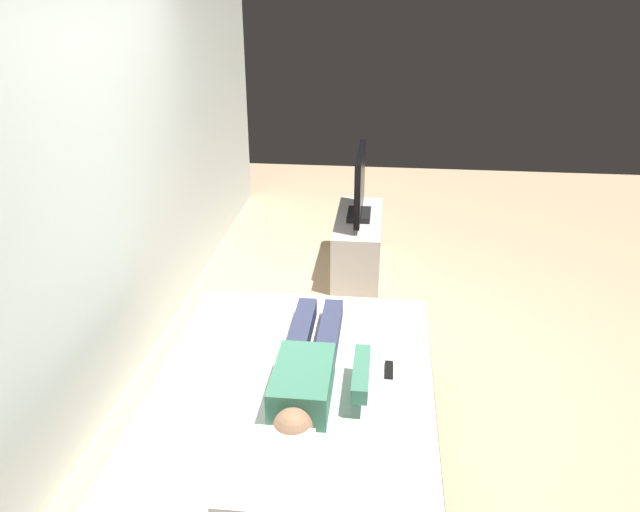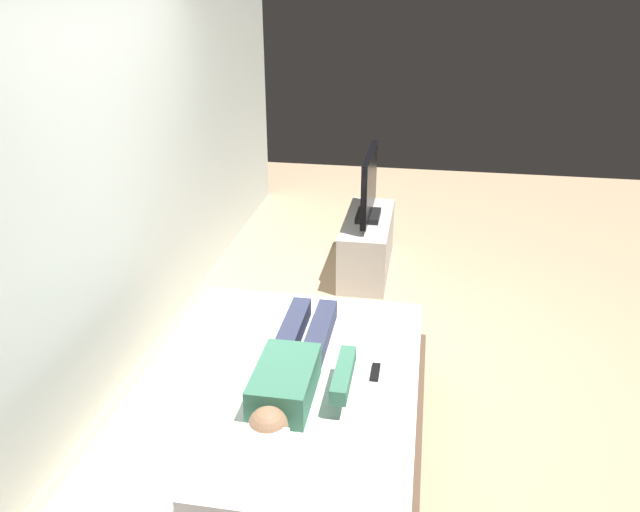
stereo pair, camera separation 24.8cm
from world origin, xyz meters
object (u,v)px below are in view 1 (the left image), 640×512
object	(u,v)px
pillow	(267,477)
tv_stand	(358,243)
person	(309,370)
remote	(389,370)
bed	(294,429)
tv	(360,186)

from	to	relation	value
pillow	tv_stand	world-z (taller)	pillow
person	remote	bearing A→B (deg)	-69.53
pillow	bed	bearing A→B (deg)	-0.00
tv_stand	tv	world-z (taller)	tv
bed	tv	xyz separation A→B (m)	(2.56, -0.20, 0.52)
pillow	remote	world-z (taller)	pillow
bed	person	xyz separation A→B (m)	(0.03, -0.08, 0.36)
bed	pillow	world-z (taller)	pillow
person	tv_stand	distance (m)	2.56
pillow	remote	xyz separation A→B (m)	(0.88, -0.49, -0.05)
pillow	tv_stand	distance (m)	3.28
bed	remote	size ratio (longest dim) A/B	13.56
bed	person	world-z (taller)	person
pillow	tv	xyz separation A→B (m)	(3.25, -0.20, 0.18)
pillow	tv	size ratio (longest dim) A/B	0.55
remote	tv_stand	distance (m)	2.41
tv	tv_stand	bearing A→B (deg)	0.00
remote	tv	xyz separation A→B (m)	(2.38, 0.28, 0.24)
person	tv	bearing A→B (deg)	-2.81
person	tv_stand	bearing A→B (deg)	-2.81
pillow	tv_stand	size ratio (longest dim) A/B	0.44
pillow	tv	distance (m)	3.26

